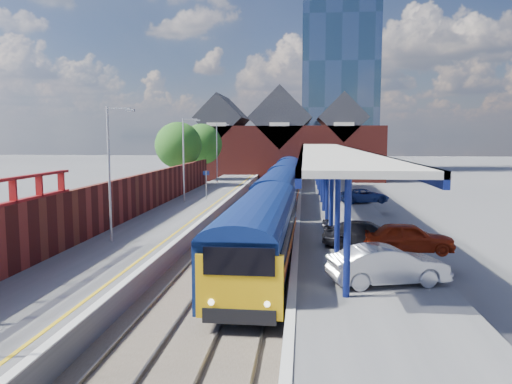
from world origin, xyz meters
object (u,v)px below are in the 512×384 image
(parked_car_red, at_px, (409,237))
(parked_car_dark, at_px, (367,235))
(platform_sign, at_px, (206,180))
(train, at_px, (283,182))
(parked_car_blue, at_px, (364,196))
(lamp_post_b, at_px, (112,165))
(lamp_post_d, at_px, (218,149))
(lamp_post_c, at_px, (185,154))
(parked_car_silver, at_px, (388,265))

(parked_car_red, xyz_separation_m, parked_car_dark, (-1.85, 0.86, -0.07))
(platform_sign, xyz_separation_m, parked_car_red, (13.50, -18.98, -0.97))
(train, height_order, parked_car_blue, train)
(lamp_post_b, height_order, parked_car_dark, lamp_post_b)
(parked_car_red, height_order, parked_car_blue, parked_car_red)
(lamp_post_b, xyz_separation_m, parked_car_red, (14.86, -0.98, -3.28))
(lamp_post_d, relative_size, parked_car_blue, 1.68)
(parked_car_blue, bearing_deg, train, 30.91)
(lamp_post_d, xyz_separation_m, parked_car_dark, (13.02, -32.11, -3.35))
(train, height_order, lamp_post_d, lamp_post_d)
(lamp_post_b, xyz_separation_m, lamp_post_d, (0.00, 32.00, 0.00))
(lamp_post_b, distance_m, lamp_post_c, 16.00)
(lamp_post_c, xyz_separation_m, parked_car_dark, (13.02, -16.11, -3.35))
(lamp_post_c, xyz_separation_m, platform_sign, (1.36, 2.00, -2.30))
(parked_car_red, bearing_deg, parked_car_dark, 64.73)
(train, bearing_deg, lamp_post_d, 131.98)
(lamp_post_c, height_order, platform_sign, lamp_post_c)
(parked_car_dark, bearing_deg, lamp_post_d, 26.83)
(train, relative_size, lamp_post_d, 9.42)
(lamp_post_b, relative_size, platform_sign, 2.80)
(lamp_post_d, relative_size, parked_car_red, 1.67)
(lamp_post_d, height_order, platform_sign, lamp_post_d)
(parked_car_dark, bearing_deg, train, 17.22)
(lamp_post_b, bearing_deg, lamp_post_c, 90.00)
(train, bearing_deg, parked_car_dark, -77.56)
(lamp_post_c, bearing_deg, parked_car_dark, -51.07)
(lamp_post_c, relative_size, parked_car_blue, 1.68)
(platform_sign, distance_m, parked_car_silver, 27.02)
(parked_car_dark, bearing_deg, parked_car_blue, -1.40)
(train, xyz_separation_m, parked_car_red, (7.01, -24.25, -0.41))
(platform_sign, bearing_deg, lamp_post_c, -124.26)
(lamp_post_b, xyz_separation_m, parked_car_dark, (13.02, -0.11, -3.35))
(lamp_post_d, xyz_separation_m, parked_car_blue, (14.86, -15.04, -3.41))
(lamp_post_c, xyz_separation_m, parked_car_red, (14.86, -16.98, -3.28))
(lamp_post_c, distance_m, parked_car_dark, 20.98)
(lamp_post_d, height_order, parked_car_silver, lamp_post_d)
(lamp_post_b, relative_size, lamp_post_d, 1.00)
(parked_car_red, relative_size, parked_car_dark, 0.95)
(train, relative_size, lamp_post_c, 9.42)
(lamp_post_b, distance_m, platform_sign, 18.20)
(parked_car_dark, bearing_deg, parked_car_silver, -175.15)
(lamp_post_d, relative_size, parked_car_dark, 1.58)
(parked_car_dark, bearing_deg, parked_car_red, -110.28)
(train, xyz_separation_m, lamp_post_d, (-7.86, 8.73, 2.87))
(lamp_post_d, height_order, parked_car_blue, lamp_post_d)
(train, xyz_separation_m, parked_car_silver, (5.17, -29.62, -0.39))
(lamp_post_b, bearing_deg, lamp_post_d, 90.00)
(lamp_post_c, relative_size, lamp_post_d, 1.00)
(platform_sign, relative_size, parked_car_red, 0.60)
(train, relative_size, parked_car_blue, 15.85)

